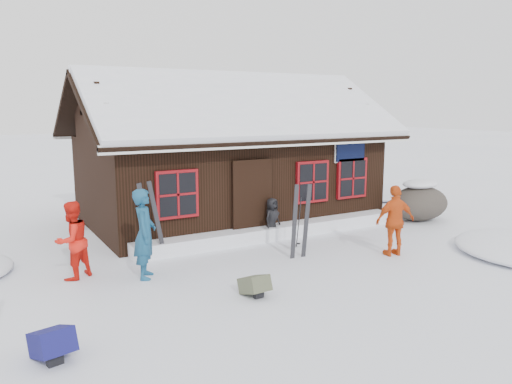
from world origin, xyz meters
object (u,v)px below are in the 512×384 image
at_px(boulder, 419,202).
at_px(backpack_olive, 255,288).
at_px(skier_orange_left, 72,240).
at_px(skier_orange_right, 395,221).
at_px(skier_crouched, 272,218).
at_px(skier_teal, 145,234).
at_px(ski_poles, 296,223).
at_px(backpack_blue, 53,348).

distance_m(boulder, backpack_olive, 7.85).
xyz_separation_m(skier_orange_left, skier_orange_right, (6.65, -2.03, 0.03)).
bearing_deg(backpack_olive, skier_crouched, 50.50).
distance_m(skier_crouched, backpack_olive, 4.00).
bearing_deg(boulder, skier_teal, -174.23).
relative_size(boulder, ski_poles, 1.48).
height_order(skier_orange_right, boulder, skier_orange_right).
bearing_deg(backpack_blue, ski_poles, 13.63).
relative_size(skier_teal, ski_poles, 1.42).
height_order(skier_crouched, backpack_blue, skier_crouched).
height_order(skier_orange_left, backpack_olive, skier_orange_left).
bearing_deg(backpack_blue, skier_orange_left, 63.01).
bearing_deg(skier_teal, backpack_olive, -120.39).
relative_size(ski_poles, backpack_blue, 2.06).
xyz_separation_m(skier_orange_left, boulder, (9.95, 0.22, -0.22)).
bearing_deg(skier_teal, backpack_blue, 164.71).
bearing_deg(ski_poles, backpack_olive, -137.61).
bearing_deg(skier_crouched, backpack_blue, -169.19).
distance_m(skier_crouched, ski_poles, 0.97).
xyz_separation_m(skier_teal, boulder, (8.70, 0.88, -0.34)).
relative_size(skier_teal, skier_orange_right, 1.11).
relative_size(skier_orange_right, ski_poles, 1.28).
xyz_separation_m(skier_teal, backpack_blue, (-2.12, -2.57, -0.73)).
relative_size(skier_orange_right, skier_crouched, 1.52).
height_order(backpack_blue, backpack_olive, backpack_blue).
height_order(skier_orange_right, skier_crouched, skier_orange_right).
bearing_deg(skier_teal, skier_orange_right, -80.06).
xyz_separation_m(boulder, ski_poles, (-4.87, -0.58, 0.04)).
height_order(skier_teal, skier_orange_left, skier_teal).
relative_size(skier_crouched, backpack_blue, 1.74).
height_order(skier_crouched, ski_poles, ski_poles).
bearing_deg(backpack_olive, ski_poles, 39.30).
xyz_separation_m(skier_orange_right, backpack_olive, (-4.01, -0.57, -0.67)).
xyz_separation_m(skier_orange_right, skier_crouched, (-1.65, 2.63, -0.28)).
height_order(skier_orange_left, skier_orange_right, skier_orange_right).
xyz_separation_m(skier_orange_left, ski_poles, (5.09, -0.36, -0.18)).
bearing_deg(ski_poles, skier_orange_left, 175.91).
bearing_deg(boulder, skier_orange_left, -178.73).
bearing_deg(backpack_olive, backpack_blue, -172.97).
height_order(skier_orange_left, backpack_blue, skier_orange_left).
bearing_deg(skier_orange_right, skier_orange_left, -3.89).
relative_size(boulder, backpack_olive, 3.54).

